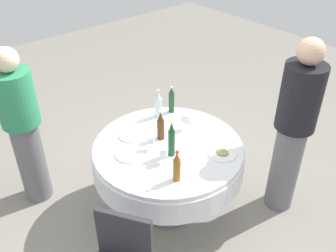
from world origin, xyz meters
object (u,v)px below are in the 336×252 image
object	(u,v)px
bottle_dark_green_mid	(172,139)
wine_glass_east	(151,140)
bottle_brown_front	(161,126)
plate_south	(129,154)
bottle_dark_green_right	(172,100)
person_rear	(23,127)
plate_outer	(133,134)
bottle_amber_east	(177,167)
wine_glass_front	(164,152)
plate_west	(222,153)
bottle_clear_rear	(158,104)
dining_table	(168,159)
wine_glass_near	(186,118)
person_right	(294,127)

from	to	relation	value
bottle_dark_green_mid	wine_glass_east	bearing A→B (deg)	-153.35
bottle_brown_front	plate_south	distance (m)	0.38
bottle_dark_green_right	person_rear	size ratio (longest dim) A/B	0.18
bottle_brown_front	bottle_dark_green_mid	bearing A→B (deg)	-18.79
plate_outer	plate_south	bearing A→B (deg)	-42.46
bottle_dark_green_right	plate_outer	xyz separation A→B (m)	(0.08, -0.53, -0.12)
bottle_amber_east	plate_outer	distance (m)	0.71
wine_glass_front	plate_west	distance (m)	0.51
bottle_clear_rear	dining_table	bearing A→B (deg)	-29.43
dining_table	wine_glass_front	world-z (taller)	wine_glass_front
plate_west	bottle_dark_green_mid	bearing A→B (deg)	-129.99
plate_west	bottle_clear_rear	bearing A→B (deg)	-178.09
bottle_dark_green_right	wine_glass_front	size ratio (longest dim) A/B	1.96
dining_table	wine_glass_east	bearing A→B (deg)	-111.12
bottle_brown_front	person_rear	size ratio (longest dim) A/B	0.18
bottle_brown_front	bottle_amber_east	xyz separation A→B (m)	(0.50, -0.25, -0.01)
person_rear	wine_glass_front	bearing A→B (deg)	-99.87
wine_glass_front	dining_table	bearing A→B (deg)	130.94
plate_south	wine_glass_east	bearing A→B (deg)	73.61
bottle_dark_green_mid	plate_west	xyz separation A→B (m)	(0.27, 0.33, -0.14)
bottle_dark_green_right	person_rear	xyz separation A→B (m)	(-0.56, -1.27, -0.05)
bottle_brown_front	plate_west	size ratio (longest dim) A/B	1.18
dining_table	bottle_dark_green_mid	distance (m)	0.33
wine_glass_near	plate_outer	size ratio (longest dim) A/B	0.61
bottle_clear_rear	plate_south	xyz separation A→B (m)	(0.32, -0.57, -0.13)
wine_glass_front	wine_glass_east	distance (m)	0.21
bottle_dark_green_mid	person_right	xyz separation A→B (m)	(0.54, 0.92, -0.01)
bottle_dark_green_mid	plate_west	distance (m)	0.45
dining_table	person_right	distance (m)	1.12
bottle_amber_east	plate_south	world-z (taller)	bottle_amber_east
bottle_amber_east	wine_glass_east	size ratio (longest dim) A/B	1.98
bottle_clear_rear	plate_south	bearing A→B (deg)	-61.08
plate_south	person_rear	xyz separation A→B (m)	(-0.86, -0.54, 0.07)
person_rear	person_right	size ratio (longest dim) A/B	0.93
bottle_amber_east	plate_south	size ratio (longest dim) A/B	1.16
bottle_brown_front	bottle_amber_east	distance (m)	0.56
bottle_brown_front	wine_glass_east	distance (m)	0.18
person_right	dining_table	bearing A→B (deg)	-90.00
bottle_dark_green_right	plate_south	size ratio (longest dim) A/B	1.19
bottle_dark_green_mid	plate_outer	size ratio (longest dim) A/B	1.29
bottle_amber_east	person_right	size ratio (longest dim) A/B	0.16
bottle_brown_front	wine_glass_east	world-z (taller)	bottle_brown_front
dining_table	plate_west	distance (m)	0.50
plate_west	bottle_brown_front	bearing A→B (deg)	-154.51
wine_glass_front	plate_outer	size ratio (longest dim) A/B	0.54
bottle_clear_rear	wine_glass_east	size ratio (longest dim) A/B	2.12
bottle_dark_green_right	person_rear	world-z (taller)	person_rear
bottle_clear_rear	bottle_brown_front	xyz separation A→B (m)	(0.30, -0.22, -0.00)
bottle_amber_east	person_rear	bearing A→B (deg)	-154.33
bottle_clear_rear	bottle_dark_green_right	distance (m)	0.15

